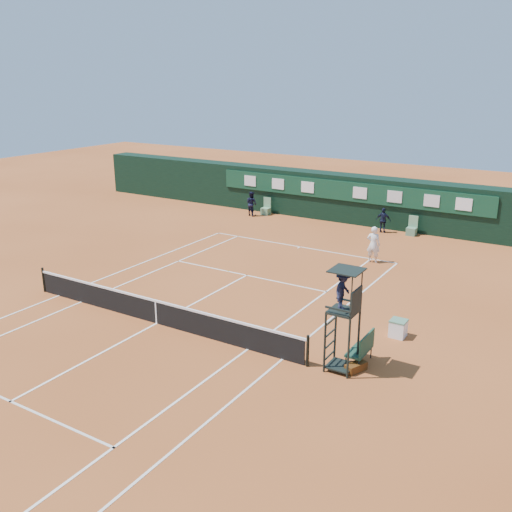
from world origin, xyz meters
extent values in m
plane|color=#AF5829|center=(0.00, 0.00, 0.00)|extent=(90.00, 90.00, 0.00)
cube|color=silver|center=(0.00, 11.88, 0.01)|extent=(11.05, 0.08, 0.01)
cube|color=silver|center=(5.49, 0.00, 0.01)|extent=(0.08, 23.85, 0.01)
cube|color=white|center=(-5.49, 0.00, 0.01)|extent=(0.08, 23.85, 0.01)
cube|color=white|center=(4.12, 0.00, 0.01)|extent=(0.08, 23.85, 0.01)
cube|color=white|center=(-4.12, 0.00, 0.01)|extent=(0.08, 23.85, 0.01)
cube|color=silver|center=(0.00, 6.40, 0.01)|extent=(8.31, 0.08, 0.01)
cube|color=silver|center=(0.00, -6.40, 0.01)|extent=(8.31, 0.08, 0.01)
cube|color=white|center=(0.00, 0.00, 0.01)|extent=(0.08, 12.88, 0.01)
cube|color=silver|center=(0.00, 11.73, 0.01)|extent=(0.08, 0.30, 0.01)
cube|color=black|center=(0.00, 0.00, 0.45)|extent=(12.60, 0.04, 0.90)
cube|color=white|center=(0.00, 0.00, 0.93)|extent=(12.80, 0.06, 0.08)
cube|color=white|center=(0.00, 0.00, 0.46)|extent=(0.06, 0.05, 0.92)
cylinder|color=black|center=(6.40, 0.00, 0.55)|extent=(0.10, 0.10, 1.10)
cylinder|color=black|center=(-6.40, 0.00, 0.55)|extent=(0.10, 0.10, 1.10)
cube|color=black|center=(0.00, 18.75, 1.50)|extent=(40.00, 1.50, 3.00)
cube|color=#103D26|center=(0.00, 17.94, 2.10)|extent=(18.00, 0.10, 1.20)
cube|color=white|center=(-7.00, 17.87, 2.10)|extent=(0.90, 0.04, 0.70)
cube|color=white|center=(-4.80, 17.87, 2.10)|extent=(0.90, 0.04, 0.70)
cube|color=white|center=(-2.60, 17.87, 2.10)|extent=(0.90, 0.04, 0.70)
cube|color=white|center=(1.00, 17.87, 2.10)|extent=(0.90, 0.04, 0.70)
cube|color=silver|center=(3.20, 17.87, 2.10)|extent=(0.90, 0.04, 0.70)
cube|color=silver|center=(5.40, 17.87, 2.10)|extent=(0.90, 0.04, 0.70)
cube|color=white|center=(7.20, 17.87, 2.10)|extent=(0.90, 0.04, 0.70)
cube|color=#609266|center=(-5.50, 17.45, 0.23)|extent=(0.55, 0.50, 0.46)
cube|color=#62966A|center=(-5.50, 17.67, 0.80)|extent=(0.55, 0.06, 0.70)
cube|color=#527E5F|center=(4.50, 17.45, 0.23)|extent=(0.55, 0.50, 0.46)
cube|color=#63986E|center=(4.50, 17.67, 0.80)|extent=(0.55, 0.06, 0.70)
cylinder|color=black|center=(7.01, -0.04, 1.00)|extent=(0.07, 0.07, 2.00)
cylinder|color=black|center=(7.01, 0.76, 1.00)|extent=(0.07, 0.07, 2.00)
cylinder|color=black|center=(7.81, -0.04, 1.00)|extent=(0.07, 0.07, 2.00)
cylinder|color=black|center=(7.81, 0.76, 1.00)|extent=(0.07, 0.07, 2.00)
cube|color=black|center=(7.41, 0.36, 2.04)|extent=(0.85, 0.85, 0.08)
cube|color=black|center=(7.81, 0.36, 2.45)|extent=(0.06, 0.85, 0.80)
cube|color=black|center=(7.41, -0.06, 2.25)|extent=(0.85, 0.05, 0.06)
cube|color=black|center=(7.41, 0.78, 2.25)|extent=(0.85, 0.05, 0.06)
cylinder|color=black|center=(7.81, -0.04, 2.90)|extent=(0.04, 0.04, 1.00)
cylinder|color=black|center=(7.81, 0.76, 2.90)|extent=(0.04, 0.04, 1.00)
cube|color=black|center=(7.46, 0.36, 3.40)|extent=(0.95, 0.95, 0.04)
cube|color=black|center=(7.41, 0.36, 0.15)|extent=(0.80, 0.80, 0.05)
cube|color=black|center=(7.01, 0.36, 0.40)|extent=(0.04, 0.80, 0.04)
cube|color=black|center=(7.01, 0.36, 0.80)|extent=(0.04, 0.80, 0.04)
cube|color=black|center=(7.01, 0.36, 1.20)|extent=(0.04, 0.80, 0.04)
cube|color=black|center=(7.01, 0.36, 1.60)|extent=(0.04, 0.80, 0.04)
imported|color=black|center=(7.36, 0.36, 2.72)|extent=(0.47, 0.82, 1.28)
cube|color=#173A29|center=(7.74, 1.08, 0.45)|extent=(0.55, 1.20, 0.08)
cube|color=#1B452E|center=(7.99, 1.08, 0.80)|extent=(0.06, 1.20, 0.60)
cylinder|color=black|center=(7.52, 0.53, 0.20)|extent=(0.04, 0.04, 0.41)
cylinder|color=black|center=(7.96, 0.53, 0.20)|extent=(0.04, 0.04, 0.41)
cylinder|color=black|center=(7.52, 1.63, 0.20)|extent=(0.04, 0.04, 0.41)
cylinder|color=black|center=(7.96, 1.63, 0.20)|extent=(0.04, 0.04, 0.41)
cube|color=black|center=(7.87, 0.52, 0.14)|extent=(0.59, 0.82, 0.28)
cube|color=white|center=(8.20, 3.71, 0.30)|extent=(0.55, 0.55, 0.60)
cube|color=#537F61|center=(8.20, 3.71, 0.62)|extent=(0.57, 0.57, 0.05)
sphere|color=gold|center=(-1.07, 6.40, 0.03)|extent=(0.06, 0.06, 0.06)
imported|color=white|center=(4.35, 11.42, 0.93)|extent=(0.71, 0.50, 1.87)
imported|color=black|center=(-6.17, 16.72, 0.82)|extent=(0.93, 0.81, 1.64)
imported|color=black|center=(2.84, 17.17, 0.75)|extent=(0.91, 0.46, 1.50)
camera|label=1|loc=(13.65, -15.00, 9.06)|focal=40.00mm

